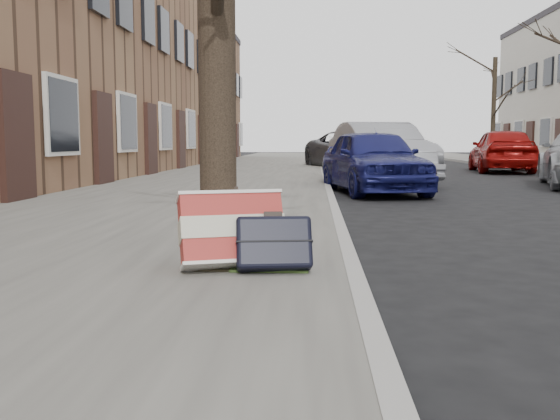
# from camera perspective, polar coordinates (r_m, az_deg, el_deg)

# --- Properties ---
(near_sidewalk) EXTENTS (5.00, 70.00, 0.12)m
(near_sidewalk) POSITION_cam_1_polar(r_m,az_deg,el_deg) (18.64, -3.55, 3.26)
(near_sidewalk) COLOR slate
(near_sidewalk) RESTS_ON ground
(house_near) EXTENTS (6.80, 40.00, 7.00)m
(house_near) POSITION_cam_1_polar(r_m,az_deg,el_deg) (21.23, -19.71, 12.58)
(house_near) COLOR brown
(house_near) RESTS_ON ground
(dirt_patch) EXTENTS (0.85, 0.85, 0.02)m
(dirt_patch) POSITION_cam_1_polar(r_m,az_deg,el_deg) (4.79, -2.44, -4.57)
(dirt_patch) COLOR black
(dirt_patch) RESTS_ON near_sidewalk
(suitcase_red) EXTENTS (0.81, 0.61, 0.56)m
(suitcase_red) POSITION_cam_1_polar(r_m,az_deg,el_deg) (4.45, -4.44, -1.86)
(suitcase_red) COLOR maroon
(suitcase_red) RESTS_ON near_sidewalk
(suitcase_navy) EXTENTS (0.56, 0.38, 0.41)m
(suitcase_navy) POSITION_cam_1_polar(r_m,az_deg,el_deg) (4.35, -0.57, -3.02)
(suitcase_navy) COLOR black
(suitcase_navy) RESTS_ON near_sidewalk
(car_near_front) EXTENTS (2.22, 4.07, 1.31)m
(car_near_front) POSITION_cam_1_polar(r_m,az_deg,el_deg) (12.66, 8.51, 4.50)
(car_near_front) COLOR #141753
(car_near_front) RESTS_ON ground
(car_near_mid) EXTENTS (2.44, 4.84, 1.52)m
(car_near_mid) POSITION_cam_1_polar(r_m,az_deg,el_deg) (15.73, 9.07, 5.20)
(car_near_mid) COLOR #94969B
(car_near_mid) RESTS_ON ground
(car_near_back) EXTENTS (3.72, 5.63, 1.44)m
(car_near_back) POSITION_cam_1_polar(r_m,az_deg,el_deg) (23.04, 6.58, 5.44)
(car_near_back) COLOR #38383D
(car_near_back) RESTS_ON ground
(car_far_back) EXTENTS (2.29, 4.58, 1.50)m
(car_far_back) POSITION_cam_1_polar(r_m,az_deg,el_deg) (22.46, 19.60, 5.18)
(car_far_back) COLOR maroon
(car_far_back) RESTS_ON ground
(tree_far_c) EXTENTS (0.22, 0.22, 4.98)m
(tree_far_c) POSITION_cam_1_polar(r_m,az_deg,el_deg) (32.49, 18.94, 8.71)
(tree_far_c) COLOR black
(tree_far_c) RESTS_ON far_sidewalk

